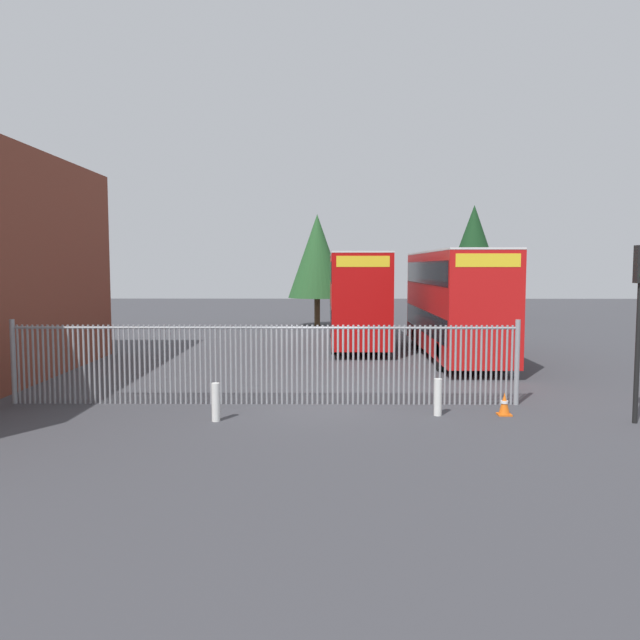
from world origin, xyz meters
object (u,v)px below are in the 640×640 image
object	(u,v)px
double_decker_bus_behind_fence_left	(357,295)
bollard_center_front	(438,397)
bollard_near_left	(216,402)
traffic_light_kerbside	(640,300)
traffic_cone_by_gate	(504,404)
double_decker_bus_near_gate	(454,300)

from	to	relation	value
double_decker_bus_behind_fence_left	bollard_center_front	world-z (taller)	double_decker_bus_behind_fence_left
bollard_near_left	bollard_center_front	distance (m)	5.60
double_decker_bus_behind_fence_left	bollard_near_left	distance (m)	16.13
double_decker_bus_behind_fence_left	traffic_light_kerbside	distance (m)	16.69
bollard_near_left	traffic_cone_by_gate	world-z (taller)	bollard_near_left
bollard_center_front	traffic_cone_by_gate	distance (m)	1.72
bollard_center_front	traffic_light_kerbside	bearing A→B (deg)	-9.07
double_decker_bus_behind_fence_left	traffic_cone_by_gate	xyz separation A→B (m)	(3.10, -14.75, -2.13)
double_decker_bus_behind_fence_left	traffic_cone_by_gate	distance (m)	15.22
bollard_center_front	traffic_light_kerbside	world-z (taller)	traffic_light_kerbside
bollard_near_left	bollard_center_front	xyz separation A→B (m)	(5.56, 0.66, 0.00)
double_decker_bus_near_gate	bollard_near_left	distance (m)	13.68
double_decker_bus_behind_fence_left	bollard_near_left	size ratio (longest dim) A/B	11.38
double_decker_bus_near_gate	double_decker_bus_behind_fence_left	size ratio (longest dim) A/B	1.00
double_decker_bus_near_gate	bollard_center_front	distance (m)	10.73
bollard_center_front	traffic_light_kerbside	size ratio (longest dim) A/B	0.22
double_decker_bus_near_gate	traffic_cone_by_gate	bearing A→B (deg)	-94.06
bollard_near_left	bollard_center_front	world-z (taller)	same
bollard_near_left	traffic_light_kerbside	size ratio (longest dim) A/B	0.22
traffic_cone_by_gate	traffic_light_kerbside	distance (m)	4.07
traffic_cone_by_gate	double_decker_bus_near_gate	bearing A→B (deg)	85.94
traffic_cone_by_gate	traffic_light_kerbside	world-z (taller)	traffic_light_kerbside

